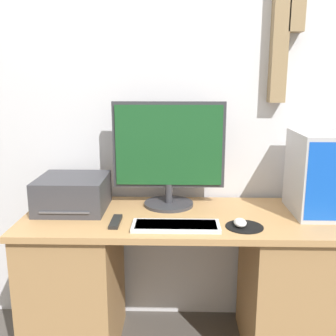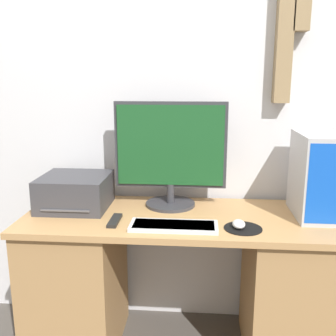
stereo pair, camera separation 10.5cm
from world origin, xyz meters
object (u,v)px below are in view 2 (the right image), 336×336
(computer_tower, at_px, (317,175))
(remote_control, at_px, (115,221))
(mouse, at_px, (239,224))
(monitor, at_px, (170,151))
(keyboard, at_px, (174,226))
(printer, at_px, (75,192))

(computer_tower, distance_m, remote_control, 0.99)
(mouse, relative_size, remote_control, 0.53)
(mouse, height_order, remote_control, mouse)
(monitor, xyz_separation_m, remote_control, (-0.24, -0.27, -0.28))
(keyboard, distance_m, printer, 0.59)
(computer_tower, bearing_deg, printer, 178.83)
(monitor, distance_m, computer_tower, 0.73)
(mouse, distance_m, printer, 0.85)
(computer_tower, bearing_deg, remote_control, -169.77)
(computer_tower, bearing_deg, monitor, 172.09)
(keyboard, relative_size, remote_control, 2.48)
(mouse, bearing_deg, keyboard, -176.35)
(monitor, height_order, printer, monitor)
(monitor, distance_m, mouse, 0.52)
(monitor, bearing_deg, computer_tower, -7.91)
(mouse, xyz_separation_m, printer, (-0.82, 0.23, 0.06))
(remote_control, bearing_deg, mouse, -3.08)
(monitor, xyz_separation_m, printer, (-0.49, -0.07, -0.21))
(mouse, relative_size, computer_tower, 0.21)
(computer_tower, bearing_deg, mouse, -152.16)
(computer_tower, relative_size, printer, 1.18)
(keyboard, distance_m, remote_control, 0.28)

